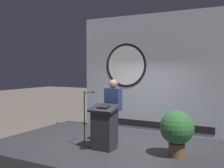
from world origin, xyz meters
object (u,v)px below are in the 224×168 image
at_px(podium, 104,128).
at_px(potted_plant, 177,129).
at_px(speaker_person, 113,111).
at_px(microphone_stand, 86,128).

xyz_separation_m(podium, potted_plant, (1.68, 0.29, 0.08)).
relative_size(speaker_person, potted_plant, 1.62).
xyz_separation_m(podium, microphone_stand, (-0.46, -0.09, -0.03)).
distance_m(podium, microphone_stand, 0.47).
relative_size(podium, speaker_person, 0.65).
bearing_deg(podium, speaker_person, 91.22).
distance_m(speaker_person, potted_plant, 1.72).
bearing_deg(potted_plant, speaker_person, 173.61).
bearing_deg(speaker_person, microphone_stand, -128.26).
bearing_deg(speaker_person, podium, -88.78).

